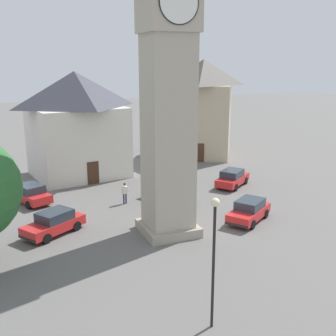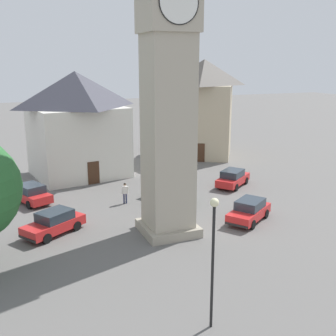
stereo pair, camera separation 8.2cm
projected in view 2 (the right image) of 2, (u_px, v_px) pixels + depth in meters
The scene contains 11 objects.
ground_plane at pixel (168, 232), 27.19m from camera, with size 200.00×200.00×0.00m, color #605E5B.
clock_tower at pixel (168, 23), 23.95m from camera, with size 4.16×4.16×22.29m.
car_blue_kerb at pixel (249, 211), 28.96m from camera, with size 4.37×3.70×1.53m.
car_silver_kerb at pixel (169, 191), 33.30m from camera, with size 3.37×4.44×1.53m.
car_red_corner at pixel (233, 178), 37.07m from camera, with size 4.31×3.83×1.53m.
car_white_side at pixel (30, 194), 32.70m from camera, with size 3.21×4.46×1.53m.
car_black_far at pixel (54, 223), 26.79m from camera, with size 4.39×3.64×1.53m.
pedestrian at pixel (125, 191), 32.48m from camera, with size 0.56×0.27×1.69m.
building_shop_left at pixel (77, 123), 39.76m from camera, with size 9.78×9.04×10.05m.
building_terrace_right at pixel (204, 107), 48.55m from camera, with size 9.82×10.17×11.19m.
lamp_post at pixel (213, 245), 16.56m from camera, with size 0.36×0.36×5.72m.
Camera 2 is at (-9.62, -23.39, 10.85)m, focal length 44.20 mm.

